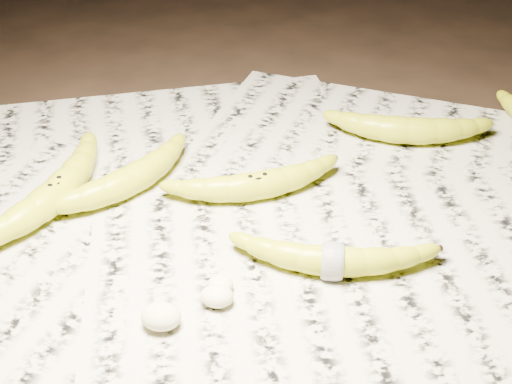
# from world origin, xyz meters

# --- Properties ---
(ground) EXTENTS (3.00, 3.00, 0.00)m
(ground) POSITION_xyz_m (0.00, 0.00, 0.00)
(ground) COLOR black
(ground) RESTS_ON ground
(newspaper_patch) EXTENTS (0.90, 0.70, 0.01)m
(newspaper_patch) POSITION_xyz_m (-0.03, -0.00, 0.00)
(newspaper_patch) COLOR #B9B59F
(newspaper_patch) RESTS_ON ground
(banana_left_a) EXTENTS (0.12, 0.23, 0.04)m
(banana_left_a) POSITION_xyz_m (-0.26, -0.01, 0.03)
(banana_left_a) COLOR #B1B716
(banana_left_a) RESTS_ON newspaper_patch
(banana_left_b) EXTENTS (0.16, 0.19, 0.04)m
(banana_left_b) POSITION_xyz_m (-0.19, 0.03, 0.03)
(banana_left_b) COLOR #B1B716
(banana_left_b) RESTS_ON newspaper_patch
(banana_center) EXTENTS (0.20, 0.13, 0.04)m
(banana_center) POSITION_xyz_m (-0.03, 0.04, 0.03)
(banana_center) COLOR #B1B716
(banana_center) RESTS_ON newspaper_patch
(banana_taped) EXTENTS (0.20, 0.06, 0.03)m
(banana_taped) POSITION_xyz_m (0.06, -0.08, 0.02)
(banana_taped) COLOR #B1B716
(banana_taped) RESTS_ON newspaper_patch
(banana_upper_a) EXTENTS (0.19, 0.06, 0.04)m
(banana_upper_a) POSITION_xyz_m (0.15, 0.20, 0.03)
(banana_upper_a) COLOR #B1B716
(banana_upper_a) RESTS_ON newspaper_patch
(measuring_tape) EXTENTS (0.01, 0.04, 0.04)m
(measuring_tape) POSITION_xyz_m (0.06, -0.08, 0.02)
(measuring_tape) COLOR white
(measuring_tape) RESTS_ON newspaper_patch
(flesh_chunk_a) EXTENTS (0.04, 0.03, 0.02)m
(flesh_chunk_a) POSITION_xyz_m (-0.10, -0.18, 0.02)
(flesh_chunk_a) COLOR beige
(flesh_chunk_a) RESTS_ON newspaper_patch
(flesh_chunk_b) EXTENTS (0.03, 0.03, 0.02)m
(flesh_chunk_b) POSITION_xyz_m (-0.05, -0.14, 0.02)
(flesh_chunk_b) COLOR beige
(flesh_chunk_b) RESTS_ON newspaper_patch
(flesh_chunk_c) EXTENTS (0.03, 0.02, 0.02)m
(flesh_chunk_c) POSITION_xyz_m (-0.05, -0.12, 0.02)
(flesh_chunk_c) COLOR beige
(flesh_chunk_c) RESTS_ON newspaper_patch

